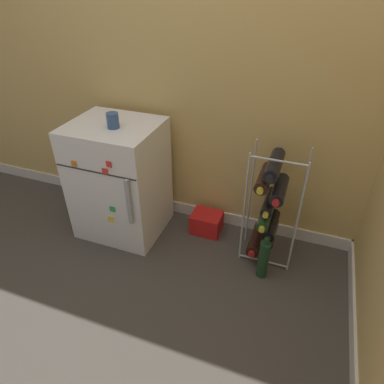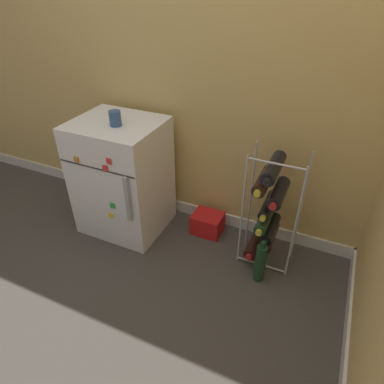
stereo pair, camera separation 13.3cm
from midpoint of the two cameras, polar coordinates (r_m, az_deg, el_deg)
name	(u,v)px [view 1 (the left image)]	position (r m, az deg, el deg)	size (l,w,h in m)	color
ground_plane	(180,270)	(2.23, -3.77, -12.82)	(14.00, 14.00, 0.00)	#423D38
wall_back	(215,43)	(2.12, 1.90, 23.55)	(7.03, 0.07, 2.50)	tan
mini_fridge	(120,180)	(2.38, -13.51, 1.97)	(0.56, 0.51, 0.80)	white
wine_rack	(269,206)	(2.11, 10.94, -2.35)	(0.32, 0.33, 0.77)	#B2B2B7
soda_box	(207,222)	(2.45, 0.88, -5.13)	(0.21, 0.17, 0.15)	red
fridge_top_cup	(113,121)	(2.13, -14.86, 11.42)	(0.07, 0.07, 0.09)	#335184
loose_bottle_floor	(264,259)	(2.13, 10.08, -11.01)	(0.06, 0.06, 0.30)	#19381E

